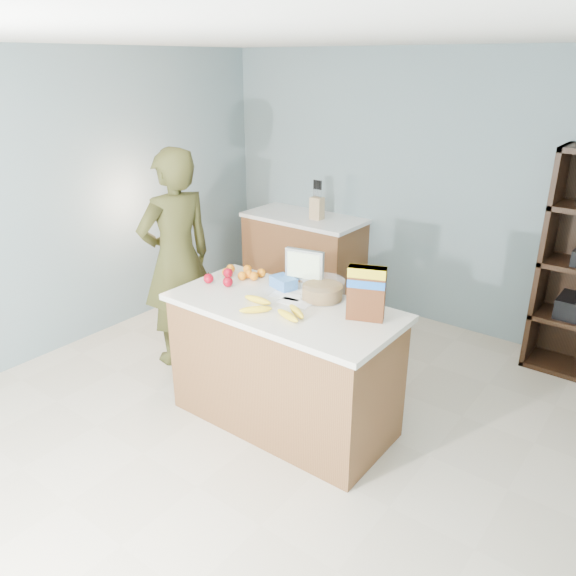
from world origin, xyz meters
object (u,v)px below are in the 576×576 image
Objects in this scene: counter_peninsula at (284,369)px; cereal_box at (366,289)px; person at (177,259)px; tv at (304,267)px.

cereal_box reaches higher than counter_peninsula.
person reaches higher than cereal_box.
counter_peninsula is 0.88m from cereal_box.
cereal_box is (0.59, -0.18, 0.04)m from tv.
counter_peninsula is at bearing -79.76° from tv.
person is 6.32× the size of tv.
person is 5.22× the size of cereal_box.
person is 1.21m from tv.
cereal_box reaches higher than tv.
person is at bearing 170.53° from counter_peninsula.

